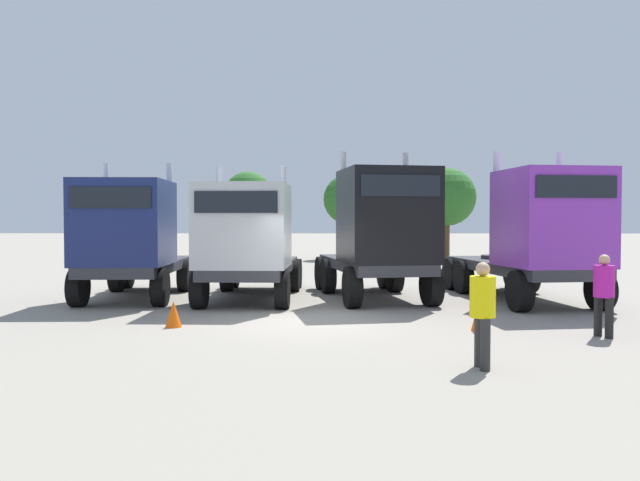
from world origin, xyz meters
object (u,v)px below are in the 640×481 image
Objects in this scene: visitor_with_camera at (604,290)px; traffic_cone_mid at (174,314)px; semi_truck_black at (382,233)px; traffic_cone_far at (480,314)px; semi_truck_navy at (130,238)px; semi_truck_silver at (248,241)px; semi_truck_purple at (539,235)px; visitor_in_hivis at (483,307)px.

traffic_cone_mid is at bearing 149.86° from visitor_with_camera.
traffic_cone_far is (1.73, -4.64, -1.63)m from semi_truck_black.
traffic_cone_far is at bearing -2.55° from traffic_cone_mid.
semi_truck_navy is 0.94× the size of semi_truck_silver.
visitor_with_camera reaches higher than traffic_cone_far.
semi_truck_purple reaches higher than semi_truck_silver.
semi_truck_silver is at bearing 141.18° from traffic_cone_far.
visitor_in_hivis is 2.91× the size of traffic_cone_mid.
visitor_with_camera is at bearing -11.72° from semi_truck_purple.
traffic_cone_far is at bearing 139.30° from visitor_with_camera.
semi_truck_silver is 1.04× the size of semi_truck_black.
semi_truck_purple is at bearing 22.86° from traffic_cone_mid.
visitor_with_camera is (7.82, -5.14, -0.79)m from semi_truck_silver.
semi_truck_purple reaches higher than traffic_cone_mid.
semi_truck_navy is 3.68× the size of visitor_with_camera.
semi_truck_black is 3.76× the size of visitor_with_camera.
semi_truck_navy reaches higher than visitor_in_hivis.
visitor_in_hivis is at bearing -32.17° from semi_truck_purple.
traffic_cone_mid is at bearing 25.23° from semi_truck_navy.
traffic_cone_mid is (-8.87, 0.99, -0.67)m from visitor_with_camera.
semi_truck_navy is 7.23m from semi_truck_black.
semi_truck_purple reaches higher than semi_truck_navy.
semi_truck_purple is at bearing 72.15° from semi_truck_black.
semi_truck_navy is 11.52m from semi_truck_purple.
traffic_cone_far is (6.57, -0.29, 0.06)m from traffic_cone_mid.
semi_truck_silver is at bearing 116.15° from visitor_in_hivis.
visitor_with_camera is at bearing -6.38° from traffic_cone_mid.
traffic_cone_mid is (-9.13, -3.85, -1.63)m from semi_truck_purple.
semi_truck_navy reaches higher than semi_truck_silver.
semi_truck_black is 5.21m from traffic_cone_far.
visitor_in_hivis is at bearing 42.14° from semi_truck_navy.
traffic_cone_mid is (-4.85, -4.35, -1.68)m from semi_truck_black.
visitor_in_hivis is 3.57m from traffic_cone_far.
semi_truck_black is 8.20m from visitor_in_hivis.
semi_truck_navy is at bearing 118.33° from traffic_cone_mid.
visitor_with_camera is 8.95m from traffic_cone_mid.
semi_truck_navy is 5.24m from traffic_cone_mid.
semi_truck_purple is at bearing 61.35° from visitor_in_hivis.
semi_truck_purple reaches higher than visitor_in_hivis.
traffic_cone_far is at bearing 9.19° from semi_truck_black.
semi_truck_navy reaches higher than traffic_cone_far.
semi_truck_black is 10.79× the size of traffic_cone_mid.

